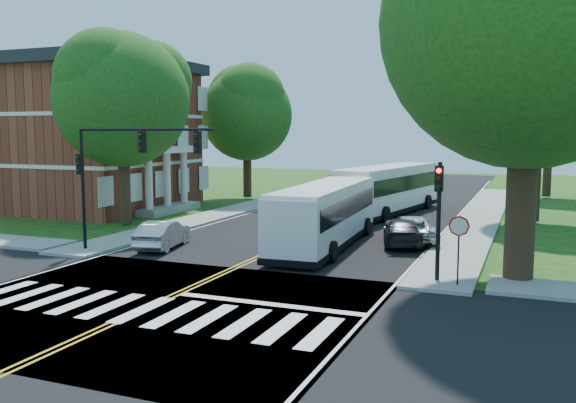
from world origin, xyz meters
The scene contains 24 objects.
ground centered at (0.00, 0.00, 0.00)m, with size 140.00×140.00×0.00m, color #143F0F.
road centered at (0.00, 18.00, 0.01)m, with size 14.00×96.00×0.01m, color black.
cross_road centered at (0.00, 0.00, 0.01)m, with size 60.00×12.00×0.01m, color black.
center_line centered at (0.00, 22.00, 0.01)m, with size 0.36×70.00×0.01m, color gold.
edge_line_w centered at (-6.80, 22.00, 0.01)m, with size 0.12×70.00×0.01m, color silver.
edge_line_e centered at (6.80, 22.00, 0.01)m, with size 0.12×70.00×0.01m, color silver.
crosswalk centered at (0.00, -0.50, 0.02)m, with size 12.60×3.00×0.01m, color silver.
stop_bar centered at (3.50, 1.60, 0.02)m, with size 6.60×0.40×0.01m, color silver.
sidewalk_nw centered at (-8.30, 25.00, 0.07)m, with size 2.60×40.00×0.15m, color gray.
sidewalk_ne centered at (8.30, 25.00, 0.07)m, with size 2.60×40.00×0.15m, color gray.
tree_ne_big centered at (11.00, 8.00, 9.62)m, with size 10.80×10.80×14.91m.
tree_west_near centered at (-11.50, 14.00, 7.53)m, with size 8.00×8.00×11.40m.
tree_west_far centered at (-11.00, 30.00, 7.00)m, with size 7.60×7.60×10.67m.
tree_east_mid centered at (11.50, 24.00, 7.86)m, with size 8.40×8.40×11.93m.
tree_east_far centered at (12.50, 40.00, 6.86)m, with size 7.20×7.20×10.34m.
brick_building centered at (-21.95, 20.00, 5.42)m, with size 20.00×13.00×10.80m.
signal_nw centered at (-5.86, 6.43, 4.38)m, with size 7.15×0.46×5.66m.
signal_ne centered at (8.20, 6.44, 2.96)m, with size 0.30×0.46×4.40m.
stop_sign centered at (9.00, 5.98, 2.03)m, with size 0.76×0.08×2.53m.
bus_lead centered at (1.96, 12.00, 1.62)m, with size 3.34×11.93×3.05m.
bus_follow centered at (2.20, 24.91, 1.75)m, with size 4.87×13.01×3.30m.
hatchback centered at (-5.19, 8.50, 0.70)m, with size 1.45×4.16×1.37m, color #B5B6BC.
suv centered at (5.66, 14.71, 0.69)m, with size 2.25×4.89×1.36m, color #BBBDC3.
dark_sedan centered at (5.44, 13.69, 0.68)m, with size 1.86×4.59×1.33m, color black.
Camera 1 is at (11.37, -16.27, 5.66)m, focal length 38.00 mm.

